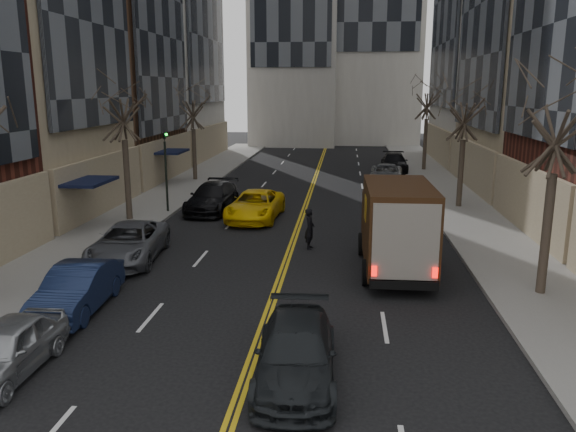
# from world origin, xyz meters

# --- Properties ---
(sidewalk_left) EXTENTS (4.00, 66.00, 0.15)m
(sidewalk_left) POSITION_xyz_m (-9.00, 27.00, 0.07)
(sidewalk_left) COLOR slate
(sidewalk_left) RESTS_ON ground
(sidewalk_right) EXTENTS (4.00, 66.00, 0.15)m
(sidewalk_right) POSITION_xyz_m (9.00, 27.00, 0.07)
(sidewalk_right) COLOR slate
(sidewalk_right) RESTS_ON ground
(tree_lf_mid) EXTENTS (3.20, 3.20, 8.91)m
(tree_lf_mid) POSITION_xyz_m (-8.80, 20.00, 6.60)
(tree_lf_mid) COLOR #382D23
(tree_lf_mid) RESTS_ON sidewalk_left
(tree_lf_far) EXTENTS (3.20, 3.20, 8.12)m
(tree_lf_far) POSITION_xyz_m (-8.80, 33.00, 6.02)
(tree_lf_far) COLOR #382D23
(tree_lf_far) RESTS_ON sidewalk_left
(tree_rt_near) EXTENTS (3.20, 3.20, 8.71)m
(tree_rt_near) POSITION_xyz_m (8.80, 11.00, 6.45)
(tree_rt_near) COLOR #382D23
(tree_rt_near) RESTS_ON sidewalk_right
(tree_rt_mid) EXTENTS (3.20, 3.20, 8.32)m
(tree_rt_mid) POSITION_xyz_m (8.80, 25.00, 6.17)
(tree_rt_mid) COLOR #382D23
(tree_rt_mid) RESTS_ON sidewalk_right
(tree_rt_far) EXTENTS (3.20, 3.20, 9.11)m
(tree_rt_far) POSITION_xyz_m (8.80, 40.00, 6.74)
(tree_rt_far) COLOR #382D23
(tree_rt_far) RESTS_ON sidewalk_right
(traffic_signal) EXTENTS (0.29, 0.26, 4.70)m
(traffic_signal) POSITION_xyz_m (-7.39, 22.00, 2.82)
(traffic_signal) COLOR black
(traffic_signal) RESTS_ON sidewalk_left
(ups_truck) EXTENTS (2.63, 6.25, 3.40)m
(ups_truck) POSITION_xyz_m (4.20, 13.18, 1.71)
(ups_truck) COLOR black
(ups_truck) RESTS_ON ground
(observer_sedan) EXTENTS (2.07, 4.69, 1.34)m
(observer_sedan) POSITION_xyz_m (1.20, 4.78, 0.67)
(observer_sedan) COLOR black
(observer_sedan) RESTS_ON ground
(taxi) EXTENTS (2.75, 5.47, 1.48)m
(taxi) POSITION_xyz_m (-2.40, 21.16, 0.74)
(taxi) COLOR yellow
(taxi) RESTS_ON ground
(pedestrian) EXTENTS (0.45, 0.66, 1.76)m
(pedestrian) POSITION_xyz_m (0.81, 15.90, 0.88)
(pedestrian) COLOR black
(pedestrian) RESTS_ON ground
(parked_lf_a) EXTENTS (1.60, 3.92, 1.33)m
(parked_lf_a) POSITION_xyz_m (-5.73, 4.27, 0.67)
(parked_lf_a) COLOR #ABAFB3
(parked_lf_a) RESTS_ON ground
(parked_lf_b) EXTENTS (1.72, 4.40, 1.43)m
(parked_lf_b) POSITION_xyz_m (-5.90, 8.28, 0.71)
(parked_lf_b) COLOR #121C39
(parked_lf_b) RESTS_ON ground
(parked_lf_c) EXTENTS (2.91, 5.45, 1.46)m
(parked_lf_c) POSITION_xyz_m (-6.30, 13.50, 0.73)
(parked_lf_c) COLOR #54565C
(parked_lf_c) RESTS_ON ground
(parked_lf_d) EXTENTS (2.38, 5.43, 1.55)m
(parked_lf_d) POSITION_xyz_m (-5.10, 22.88, 0.78)
(parked_lf_d) COLOR black
(parked_lf_d) RESTS_ON ground
(parked_lf_e) EXTENTS (1.90, 4.51, 1.52)m
(parked_lf_e) POSITION_xyz_m (-5.10, 24.01, 0.76)
(parked_lf_e) COLOR #9B9CA2
(parked_lf_e) RESTS_ON ground
(parked_rt_a) EXTENTS (2.39, 5.18, 1.65)m
(parked_rt_a) POSITION_xyz_m (5.10, 25.38, 0.82)
(parked_rt_a) COLOR #52555A
(parked_rt_a) RESTS_ON ground
(parked_rt_b) EXTENTS (2.71, 5.17, 1.39)m
(parked_rt_b) POSITION_xyz_m (5.23, 33.23, 0.69)
(parked_rt_b) COLOR #93979A
(parked_rt_b) RESTS_ON ground
(parked_rt_c) EXTENTS (2.27, 5.22, 1.49)m
(parked_rt_c) POSITION_xyz_m (6.30, 39.33, 0.75)
(parked_rt_c) COLOR black
(parked_rt_c) RESTS_ON ground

